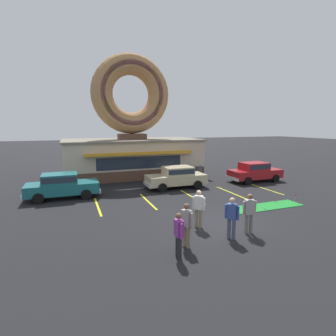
% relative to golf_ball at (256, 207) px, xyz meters
% --- Properties ---
extents(ground_plane, '(160.00, 160.00, 0.00)m').
position_rel_golf_ball_xyz_m(ground_plane, '(-3.37, -1.58, -0.05)').
color(ground_plane, black).
extents(donut_shop_building, '(12.30, 6.75, 10.96)m').
position_rel_golf_ball_xyz_m(donut_shop_building, '(-4.21, 12.36, 3.69)').
color(donut_shop_building, brown).
rests_on(donut_shop_building, ground).
extents(putting_mat, '(4.42, 1.24, 0.03)m').
position_rel_golf_ball_xyz_m(putting_mat, '(0.72, -0.05, -0.04)').
color(putting_mat, '#1E842D').
rests_on(putting_mat, ground).
extents(mini_donut_near_left, '(0.13, 0.13, 0.04)m').
position_rel_golf_ball_xyz_m(mini_donut_near_left, '(1.86, 0.42, -0.00)').
color(mini_donut_near_left, '#A5724C').
rests_on(mini_donut_near_left, putting_mat).
extents(mini_donut_near_right, '(0.13, 0.13, 0.04)m').
position_rel_golf_ball_xyz_m(mini_donut_near_right, '(0.29, -0.42, -0.00)').
color(mini_donut_near_right, '#D8667F').
rests_on(mini_donut_near_right, putting_mat).
extents(mini_donut_mid_left, '(0.13, 0.13, 0.04)m').
position_rel_golf_ball_xyz_m(mini_donut_mid_left, '(-1.10, -0.35, -0.00)').
color(mini_donut_mid_left, '#E5C666').
rests_on(mini_donut_mid_left, putting_mat).
extents(mini_donut_mid_centre, '(0.13, 0.13, 0.04)m').
position_rel_golf_ball_xyz_m(mini_donut_mid_centre, '(-1.08, -0.51, -0.00)').
color(mini_donut_mid_centre, '#D8667F').
rests_on(mini_donut_mid_centre, putting_mat).
extents(mini_donut_mid_right, '(0.13, 0.13, 0.04)m').
position_rel_golf_ball_xyz_m(mini_donut_mid_right, '(-0.63, -0.23, -0.00)').
color(mini_donut_mid_right, brown).
rests_on(mini_donut_mid_right, putting_mat).
extents(golf_ball, '(0.04, 0.04, 0.04)m').
position_rel_golf_ball_xyz_m(golf_ball, '(0.00, 0.00, 0.00)').
color(golf_ball, white).
rests_on(golf_ball, putting_mat).
extents(putting_flag_pin, '(0.13, 0.01, 0.55)m').
position_rel_golf_ball_xyz_m(putting_flag_pin, '(2.71, -0.18, 0.39)').
color(putting_flag_pin, silver).
rests_on(putting_flag_pin, putting_mat).
extents(car_teal, '(4.58, 2.01, 1.60)m').
position_rel_golf_ball_xyz_m(car_teal, '(-10.28, 6.04, 0.82)').
color(car_teal, '#196066').
rests_on(car_teal, ground).
extents(car_red, '(4.57, 2.00, 1.60)m').
position_rel_golf_ball_xyz_m(car_red, '(4.59, 5.85, 0.82)').
color(car_red, maroon).
rests_on(car_red, ground).
extents(car_champagne, '(4.57, 2.00, 1.60)m').
position_rel_golf_ball_xyz_m(car_champagne, '(-2.34, 6.06, 0.82)').
color(car_champagne, '#BCAD89').
rests_on(car_champagne, ground).
extents(pedestrian_blue_sweater_man, '(0.37, 0.56, 1.73)m').
position_rel_golf_ball_xyz_m(pedestrian_blue_sweater_man, '(-5.71, -3.02, 0.92)').
color(pedestrian_blue_sweater_man, '#7F7056').
rests_on(pedestrian_blue_sweater_man, ground).
extents(pedestrian_hooded_kid, '(0.25, 0.60, 1.63)m').
position_rel_golf_ball_xyz_m(pedestrian_hooded_kid, '(-6.29, -3.65, 0.85)').
color(pedestrian_hooded_kid, '#232328').
rests_on(pedestrian_hooded_kid, ground).
extents(pedestrian_leather_jacket_man, '(0.58, 0.32, 1.76)m').
position_rel_golf_ball_xyz_m(pedestrian_leather_jacket_man, '(-2.65, -2.80, 0.93)').
color(pedestrian_leather_jacket_man, slate).
rests_on(pedestrian_leather_jacket_man, ground).
extents(pedestrian_clipboard_woman, '(0.43, 0.49, 1.75)m').
position_rel_golf_ball_xyz_m(pedestrian_clipboard_woman, '(-3.68, -3.01, 0.93)').
color(pedestrian_clipboard_woman, '#474C66').
rests_on(pedestrian_clipboard_woman, ground).
extents(pedestrian_beanie_man, '(0.46, 0.43, 1.74)m').
position_rel_golf_ball_xyz_m(pedestrian_beanie_man, '(-4.36, -1.40, 0.92)').
color(pedestrian_beanie_man, '#7F7056').
rests_on(pedestrian_beanie_man, ground).
extents(trash_bin, '(0.57, 0.57, 0.97)m').
position_rel_golf_ball_xyz_m(trash_bin, '(1.18, 9.26, 0.45)').
color(trash_bin, '#51565B').
rests_on(trash_bin, ground).
extents(parking_stripe_far_left, '(0.12, 3.60, 0.01)m').
position_rel_golf_ball_xyz_m(parking_stripe_far_left, '(-8.35, 3.42, -0.05)').
color(parking_stripe_far_left, yellow).
rests_on(parking_stripe_far_left, ground).
extents(parking_stripe_left, '(0.12, 3.60, 0.01)m').
position_rel_golf_ball_xyz_m(parking_stripe_left, '(-5.35, 3.42, -0.05)').
color(parking_stripe_left, yellow).
rests_on(parking_stripe_left, ground).
extents(parking_stripe_mid_left, '(0.12, 3.60, 0.01)m').
position_rel_golf_ball_xyz_m(parking_stripe_mid_left, '(-2.35, 3.42, -0.05)').
color(parking_stripe_mid_left, yellow).
rests_on(parking_stripe_mid_left, ground).
extents(parking_stripe_centre, '(0.12, 3.60, 0.01)m').
position_rel_golf_ball_xyz_m(parking_stripe_centre, '(0.65, 3.42, -0.05)').
color(parking_stripe_centre, yellow).
rests_on(parking_stripe_centre, ground).
extents(parking_stripe_mid_right, '(0.12, 3.60, 0.01)m').
position_rel_golf_ball_xyz_m(parking_stripe_mid_right, '(3.65, 3.42, -0.05)').
color(parking_stripe_mid_right, yellow).
rests_on(parking_stripe_mid_right, ground).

